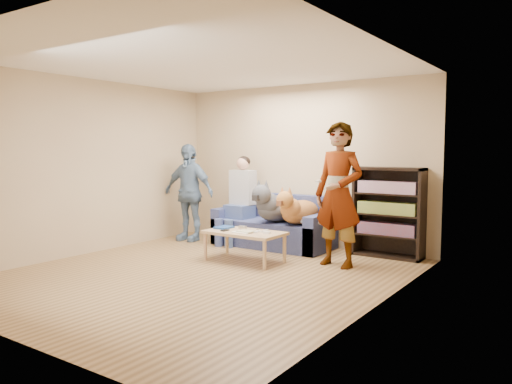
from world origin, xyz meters
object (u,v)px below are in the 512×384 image
Objects in this scene: bookshelf at (389,210)px; dog_gray at (276,206)px; person_standing_right at (339,195)px; person_standing_left at (188,192)px; notebook_blue at (224,227)px; camera_silver at (243,228)px; coffee_table at (244,235)px; person_seated at (239,197)px; dog_tan at (297,210)px; sofa at (275,228)px.

dog_gray is at bearing -166.29° from bookshelf.
person_standing_right is 1.50× the size of dog_gray.
person_standing_left reaches higher than notebook_blue.
person_standing_left is at bearing 158.19° from camera_silver.
person_seated is at bearing 129.31° from coffee_table.
dog_tan reaches higher than notebook_blue.
coffee_table is at bearing -107.05° from dog_tan.
sofa is 1.46× the size of bookshelf.
dog_tan reaches higher than sofa.
dog_gray reaches higher than dog_tan.
coffee_table is at bearing -50.69° from person_seated.
person_standing_right is 1.08m from dog_tan.
notebook_blue is 2.36× the size of camera_silver.
camera_silver is 0.06× the size of sofa.
camera_silver is at bearing -27.12° from person_standing_left.
notebook_blue is at bearing -33.58° from person_standing_left.
bookshelf is (1.26, 0.45, 0.04)m from dog_tan.
sofa is 1.86m from bookshelf.
bookshelf is (0.35, 0.94, -0.28)m from person_standing_right.
notebook_blue is 1.14m from sofa.
person_seated is 1.13× the size of bookshelf.
person_standing_right is 1.04m from bookshelf.
camera_silver is 0.96m from dog_tan.
person_standing_left is 2.04m from dog_tan.
person_seated is 0.75m from dog_gray.
coffee_table is at bearing -78.19° from sofa.
person_standing_right reaches higher than person_standing_left.
dog_gray is 1.72m from bookshelf.
person_standing_right is 1.01× the size of sofa.
person_standing_left is 1.55m from notebook_blue.
notebook_blue is 1.17m from dog_tan.
person_standing_left reaches higher than bookshelf.
person_standing_left is (-2.92, 0.29, -0.14)m from person_standing_right.
person_standing_right is at bearing -21.91° from dog_gray.
person_seated reaches higher than sofa.
person_standing_left is 3.34m from bookshelf.
camera_silver is 0.07× the size of person_seated.
person_standing_right is 1.45m from dog_gray.
coffee_table is at bearing -150.49° from person_standing_right.
person_standing_right reaches higher than dog_tan.
camera_silver is 1.07m from sofa.
coffee_table is 0.85× the size of bookshelf.
person_standing_left reaches higher than dog_tan.
sofa is at bearing 101.81° from coffee_table.
sofa is 1.20m from coffee_table.
bookshelf reaches higher than dog_gray.
dog_tan is at bearing -160.52° from bookshelf.
person_seated is 1.16m from dog_tan.
person_standing_right is 2.15m from person_seated.
sofa is at bearing -172.60° from bookshelf.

